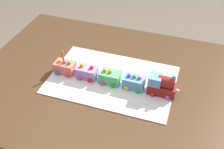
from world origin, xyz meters
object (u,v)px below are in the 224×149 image
object	(u,v)px
dining_table	(116,97)
cake_car_tanker_coral	(65,67)
cake_car_hopper_sky_blue	(134,82)
birthday_candle	(63,55)
cake_locomotive	(162,85)
cake_car_gondola_lavender	(87,72)
cake_car_caboose_mint_green	(110,77)

from	to	relation	value
dining_table	cake_car_tanker_coral	distance (m)	0.30
dining_table	cake_car_hopper_sky_blue	world-z (taller)	cake_car_hopper_sky_blue
birthday_candle	cake_car_hopper_sky_blue	bearing A→B (deg)	180.00
dining_table	cake_locomotive	world-z (taller)	cake_locomotive
cake_locomotive	birthday_candle	world-z (taller)	birthday_candle
cake_locomotive	cake_car_hopper_sky_blue	world-z (taller)	cake_locomotive
cake_locomotive	cake_car_tanker_coral	size ratio (longest dim) A/B	1.40
cake_car_gondola_lavender	birthday_candle	xyz separation A→B (m)	(0.12, -0.00, 0.07)
dining_table	cake_car_hopper_sky_blue	xyz separation A→B (m)	(-0.09, 0.01, 0.14)
dining_table	cake_car_tanker_coral	xyz separation A→B (m)	(0.26, 0.01, 0.14)
cake_car_caboose_mint_green	cake_car_tanker_coral	distance (m)	0.24
cake_car_hopper_sky_blue	cake_car_gondola_lavender	xyz separation A→B (m)	(0.24, 0.00, -0.00)
cake_car_hopper_sky_blue	cake_car_gondola_lavender	distance (m)	0.24
birthday_candle	cake_locomotive	bearing A→B (deg)	180.00
cake_car_hopper_sky_blue	birthday_candle	size ratio (longest dim) A/B	1.59
cake_locomotive	cake_car_caboose_mint_green	bearing A→B (deg)	0.00
cake_car_caboose_mint_green	cake_car_gondola_lavender	distance (m)	0.12
cake_car_hopper_sky_blue	cake_car_tanker_coral	size ratio (longest dim) A/B	1.00
dining_table	cake_locomotive	xyz separation A→B (m)	(-0.22, 0.01, 0.16)
cake_locomotive	cake_car_tanker_coral	bearing A→B (deg)	0.00
dining_table	birthday_candle	size ratio (longest dim) A/B	22.22
cake_locomotive	cake_car_gondola_lavender	bearing A→B (deg)	0.00
birthday_candle	cake_car_caboose_mint_green	bearing A→B (deg)	180.00
cake_car_tanker_coral	cake_car_hopper_sky_blue	bearing A→B (deg)	180.00
cake_car_tanker_coral	birthday_candle	xyz separation A→B (m)	(0.00, -0.00, 0.07)
cake_car_hopper_sky_blue	birthday_candle	world-z (taller)	birthday_candle
cake_car_hopper_sky_blue	cake_car_tanker_coral	xyz separation A→B (m)	(0.35, 0.00, 0.00)
cake_car_caboose_mint_green	birthday_candle	xyz separation A→B (m)	(0.24, -0.00, 0.07)
dining_table	cake_car_caboose_mint_green	distance (m)	0.14
dining_table	cake_car_gondola_lavender	world-z (taller)	cake_car_gondola_lavender
cake_locomotive	cake_car_tanker_coral	xyz separation A→B (m)	(0.48, 0.00, -0.02)
cake_car_hopper_sky_blue	cake_car_caboose_mint_green	distance (m)	0.12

